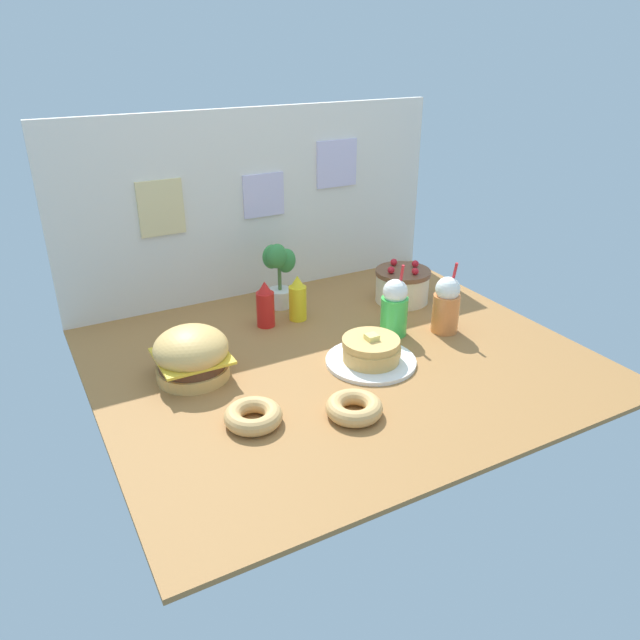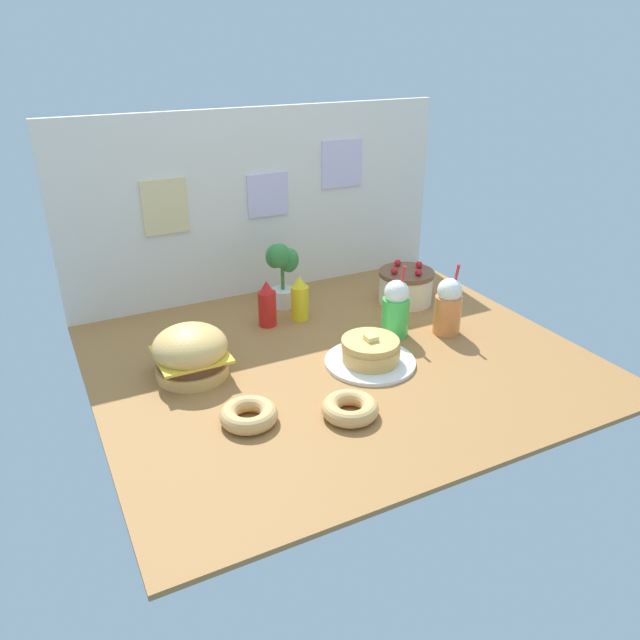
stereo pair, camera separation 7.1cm
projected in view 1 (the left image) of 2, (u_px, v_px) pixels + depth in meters
The scene contains 12 objects.
ground_plane at pixel (339, 359), 2.60m from camera, with size 2.00×1.71×0.02m, color #9E6B38.
back_wall at pixel (256, 204), 3.07m from camera, with size 2.00×0.04×0.94m.
burger at pixel (192, 355), 2.41m from camera, with size 0.30×0.30×0.21m.
pancake_stack at pixel (371, 353), 2.53m from camera, with size 0.38×0.38×0.13m.
layer_cake at pixel (402, 285), 3.11m from camera, with size 0.28×0.28×0.20m.
ketchup_bottle at pixel (265, 305), 2.84m from camera, with size 0.09×0.09×0.22m.
mustard_bottle at pixel (298, 299), 2.90m from camera, with size 0.09×0.09×0.22m.
cream_soda_cup at pixel (394, 308), 2.75m from camera, with size 0.12×0.12×0.34m.
orange_float_cup at pixel (446, 305), 2.77m from camera, with size 0.12×0.12×0.34m.
donut_pink_glaze at pixel (253, 416), 2.15m from camera, with size 0.21×0.21×0.06m.
donut_chocolate at pixel (354, 407), 2.19m from camera, with size 0.21×0.21×0.06m.
potted_plant at pixel (279, 272), 3.01m from camera, with size 0.16×0.13×0.34m.
Camera 1 is at (-1.16, -1.96, 1.26)m, focal length 34.16 mm.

